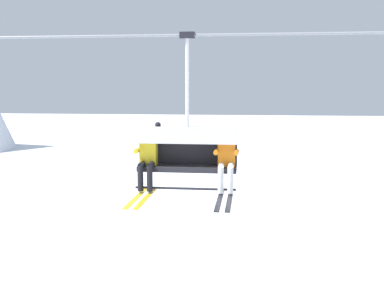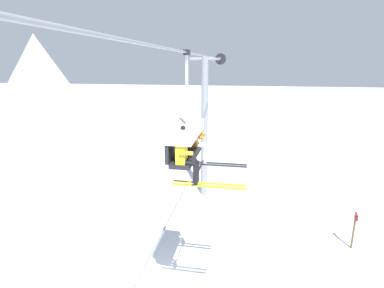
{
  "view_description": "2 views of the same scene",
  "coord_description": "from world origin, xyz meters",
  "px_view_note": "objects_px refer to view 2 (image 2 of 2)",
  "views": [
    {
      "loc": [
        0.41,
        -9.82,
        6.61
      ],
      "look_at": [
        -0.68,
        -0.68,
        5.5
      ],
      "focal_mm": 45.0,
      "sensor_mm": 36.0,
      "label": 1
    },
    {
      "loc": [
        -7.86,
        -2.23,
        7.27
      ],
      "look_at": [
        -1.0,
        -0.97,
        5.42
      ],
      "focal_mm": 28.0,
      "sensor_mm": 36.0,
      "label": 2
    }
  ],
  "objects_px": {
    "skier_yellow": "(187,156)",
    "trail_sign": "(354,228)",
    "chairlift_chair": "(184,135)",
    "skier_orange": "(198,140)",
    "lift_tower_far": "(205,125)"
  },
  "relations": [
    {
      "from": "skier_yellow",
      "to": "trail_sign",
      "type": "bearing_deg",
      "value": -46.91
    },
    {
      "from": "chairlift_chair",
      "to": "trail_sign",
      "type": "xyz_separation_m",
      "value": [
        4.65,
        -5.98,
        -4.66
      ]
    },
    {
      "from": "skier_yellow",
      "to": "skier_orange",
      "type": "relative_size",
      "value": 1.0
    },
    {
      "from": "chairlift_chair",
      "to": "trail_sign",
      "type": "height_order",
      "value": "chairlift_chair"
    },
    {
      "from": "lift_tower_far",
      "to": "skier_orange",
      "type": "height_order",
      "value": "lift_tower_far"
    },
    {
      "from": "trail_sign",
      "to": "skier_yellow",
      "type": "bearing_deg",
      "value": 133.09
    },
    {
      "from": "lift_tower_far",
      "to": "chairlift_chair",
      "type": "height_order",
      "value": "lift_tower_far"
    },
    {
      "from": "skier_yellow",
      "to": "skier_orange",
      "type": "xyz_separation_m",
      "value": [
        1.5,
        -0.01,
        -0.02
      ]
    },
    {
      "from": "chairlift_chair",
      "to": "trail_sign",
      "type": "bearing_deg",
      "value": -52.15
    },
    {
      "from": "skier_yellow",
      "to": "skier_orange",
      "type": "height_order",
      "value": "skier_yellow"
    },
    {
      "from": "skier_orange",
      "to": "trail_sign",
      "type": "distance_m",
      "value": 8.21
    },
    {
      "from": "lift_tower_far",
      "to": "skier_yellow",
      "type": "relative_size",
      "value": 4.6
    },
    {
      "from": "skier_yellow",
      "to": "skier_orange",
      "type": "distance_m",
      "value": 1.5
    },
    {
      "from": "trail_sign",
      "to": "chairlift_chair",
      "type": "bearing_deg",
      "value": 127.85
    },
    {
      "from": "lift_tower_far",
      "to": "chairlift_chair",
      "type": "relative_size",
      "value": 2.68
    }
  ]
}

